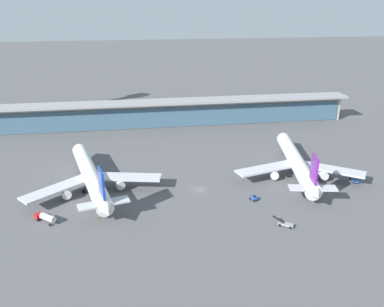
% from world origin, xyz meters
% --- Properties ---
extents(ground_plane, '(1200.00, 1200.00, 0.00)m').
position_xyz_m(ground_plane, '(0.00, 0.00, 0.00)').
color(ground_plane, '#515154').
extents(airliner_left_stand, '(49.95, 66.07, 17.81)m').
position_xyz_m(airliner_left_stand, '(-40.00, 6.17, 5.61)').
color(airliner_left_stand, white).
rests_on(airliner_left_stand, ground).
extents(airliner_centre_stand, '(50.58, 66.57, 17.81)m').
position_xyz_m(airliner_centre_stand, '(41.34, 6.43, 5.61)').
color(airliner_centre_stand, white).
rests_on(airliner_centre_stand, ground).
extents(service_truck_near_nose_blue, '(2.71, 3.30, 2.05)m').
position_xyz_m(service_truck_near_nose_blue, '(17.94, -11.56, 0.87)').
color(service_truck_near_nose_blue, '#234C9E').
rests_on(service_truck_near_nose_blue, ground).
extents(service_truck_under_wing_blue, '(2.43, 6.92, 2.70)m').
position_xyz_m(service_truck_under_wing_blue, '(61.80, -3.04, 0.81)').
color(service_truck_under_wing_blue, '#234C9E').
rests_on(service_truck_under_wing_blue, ground).
extents(service_truck_mid_apron_grey, '(6.33, 5.04, 2.70)m').
position_xyz_m(service_truck_mid_apron_grey, '(22.56, -29.98, 0.81)').
color(service_truck_mid_apron_grey, gray).
rests_on(service_truck_mid_apron_grey, ground).
extents(service_truck_by_tail_red, '(8.08, 7.19, 2.95)m').
position_xyz_m(service_truck_by_tail_red, '(-52.92, -15.49, 1.71)').
color(service_truck_by_tail_red, '#B21E1E').
rests_on(service_truck_by_tail_red, ground).
extents(terminal_building, '(200.40, 12.80, 15.20)m').
position_xyz_m(terminal_building, '(0.00, 81.66, 7.87)').
color(terminal_building, '#B2ADA3').
rests_on(terminal_building, ground).
extents(safety_cone_alpha, '(0.62, 0.62, 0.70)m').
position_xyz_m(safety_cone_alpha, '(-36.26, -15.52, 0.32)').
color(safety_cone_alpha, orange).
rests_on(safety_cone_alpha, ground).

